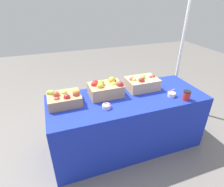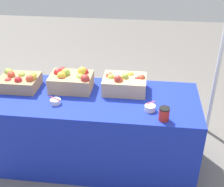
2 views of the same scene
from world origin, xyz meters
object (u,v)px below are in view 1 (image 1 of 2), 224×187
Objects in this scene: apple_crate_middle at (105,88)px; apple_crate_left at (65,98)px; sample_bowl_near at (107,106)px; sample_bowl_mid at (172,94)px; tent_pole at (181,52)px; apple_crate_right at (142,83)px; coffee_cup at (187,95)px.

apple_crate_left is at bearing -175.44° from apple_crate_middle.
sample_bowl_mid is at bearing -0.90° from sample_bowl_near.
tent_pole reaches higher than sample_bowl_near.
apple_crate_right reaches higher than coffee_cup.
tent_pole is (1.51, 0.78, 0.25)m from sample_bowl_near.
apple_crate_left is 0.99m from apple_crate_right.
apple_crate_right is at bearing 27.00° from sample_bowl_near.
tent_pole is (1.92, 0.53, 0.20)m from apple_crate_left.
sample_bowl_mid is 0.05× the size of tent_pole.
apple_crate_right is 3.48× the size of coffee_cup.
apple_crate_right is (0.99, 0.05, 0.01)m from apple_crate_left.
apple_crate_left is 0.48m from sample_bowl_near.
apple_crate_right is at bearing 128.30° from sample_bowl_mid.
apple_crate_left is 3.81× the size of sample_bowl_mid.
apple_crate_left is 0.18× the size of tent_pole.
apple_crate_right reaches higher than sample_bowl_near.
tent_pole is at bearing 15.55° from apple_crate_left.
apple_crate_left is 3.81× the size of sample_bowl_near.
tent_pole is at bearing 27.33° from apple_crate_right.
apple_crate_left reaches higher than sample_bowl_mid.
apple_crate_middle is 0.95m from coffee_cup.
tent_pole is at bearing 19.10° from apple_crate_middle.
apple_crate_middle reaches higher than sample_bowl_mid.
sample_bowl_mid is (0.74, -0.29, -0.07)m from apple_crate_middle.
apple_crate_middle is 0.50m from apple_crate_right.
sample_bowl_near is (-0.08, -0.28, -0.07)m from apple_crate_middle.
apple_crate_right is 0.40m from sample_bowl_mid.
tent_pole is at bearing 27.21° from sample_bowl_near.
apple_crate_middle is 4.13× the size of sample_bowl_mid.
apple_crate_right reaches higher than apple_crate_left.
coffee_cup reaches higher than sample_bowl_mid.
sample_bowl_near is 0.05× the size of tent_pole.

